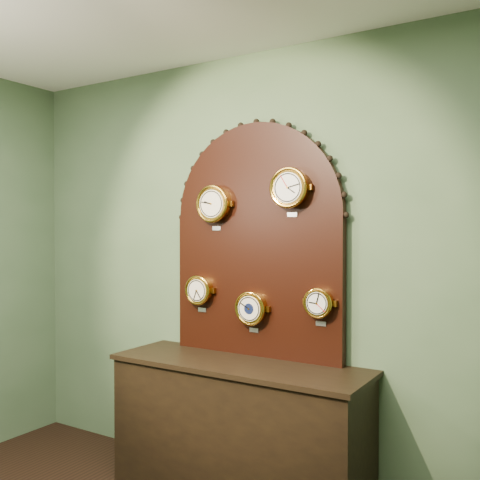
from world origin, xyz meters
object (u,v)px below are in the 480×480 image
Objects in this scene: barometer at (251,308)px; tide_clock at (319,303)px; roman_clock at (214,204)px; hygrometer at (199,290)px; shop_counter at (238,431)px; arabic_clock at (290,188)px; display_board at (256,232)px.

tide_clock is (0.46, 0.00, 0.07)m from barometer.
barometer is at bearing 0.13° from roman_clock.
hygrometer is 0.94× the size of barometer.
shop_counter is 5.31× the size of arabic_clock.
tide_clock is (0.87, 0.00, -0.02)m from hygrometer.
roman_clock is 0.99× the size of arabic_clock.
roman_clock is (-0.29, -0.07, 0.19)m from display_board.
hygrometer is at bearing -170.77° from display_board.
barometer is (0.41, -0.00, -0.09)m from hygrometer.
barometer is (0.00, -0.07, -0.48)m from display_board.
arabic_clock reaches higher than barometer.
arabic_clock is 1.19× the size of hygrometer.
shop_counter is 1.05× the size of display_board.
tide_clock is at bearing 0.14° from barometer.
arabic_clock is at bearing -179.46° from tide_clock.
display_board is at bearing 13.21° from roman_clock.
hygrometer is (-0.68, 0.00, -0.66)m from arabic_clock.
arabic_clock reaches higher than roman_clock.
barometer is at bearing -0.08° from hygrometer.
roman_clock is at bearing 180.00° from arabic_clock.
tide_clock is at bearing 0.54° from arabic_clock.
shop_counter is 1.25m from display_board.
display_board reaches higher than hygrometer.
shop_counter is at bearing -150.82° from arabic_clock.
display_board reaches higher than tide_clock.
arabic_clock is at bearing 29.18° from shop_counter.
hygrometer reaches higher than shop_counter.
shop_counter is 5.95× the size of barometer.
display_board is at bearing 166.20° from arabic_clock.
tide_clock is at bearing 0.04° from hygrometer.
arabic_clock is 0.80m from barometer.
tide_clock is (0.47, -0.07, -0.42)m from display_board.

